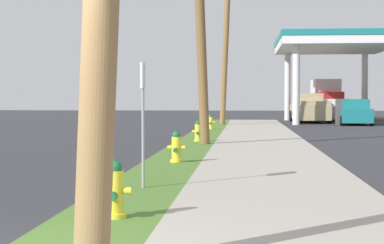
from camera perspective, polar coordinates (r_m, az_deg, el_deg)
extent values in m
cylinder|color=yellow|center=(8.37, -6.77, -8.15)|extent=(0.29, 0.29, 0.06)
cylinder|color=yellow|center=(8.33, -6.78, -6.32)|extent=(0.22, 0.22, 0.60)
sphere|color=#196038|center=(8.29, -6.79, -3.99)|extent=(0.19, 0.19, 0.19)
cylinder|color=#196038|center=(8.28, -6.79, -3.44)|extent=(0.06, 0.06, 0.05)
cylinder|color=yellow|center=(8.35, -7.86, -5.97)|extent=(0.10, 0.09, 0.09)
cylinder|color=yellow|center=(8.29, -5.69, -6.02)|extent=(0.10, 0.09, 0.09)
cylinder|color=#196038|center=(8.16, -7.01, -6.51)|extent=(0.11, 0.12, 0.11)
cylinder|color=yellow|center=(15.43, -1.39, -3.43)|extent=(0.29, 0.29, 0.06)
cylinder|color=yellow|center=(15.41, -1.39, -2.43)|extent=(0.22, 0.22, 0.60)
sphere|color=#196038|center=(15.39, -1.39, -1.17)|extent=(0.19, 0.19, 0.19)
cylinder|color=#196038|center=(15.38, -1.39, -0.87)|extent=(0.06, 0.06, 0.05)
cylinder|color=yellow|center=(15.42, -1.98, -2.25)|extent=(0.10, 0.09, 0.09)
cylinder|color=yellow|center=(15.39, -0.80, -2.25)|extent=(0.10, 0.09, 0.09)
cylinder|color=#196038|center=(15.24, -1.46, -2.49)|extent=(0.11, 0.12, 0.11)
cylinder|color=yellow|center=(22.80, 0.53, -1.64)|extent=(0.29, 0.29, 0.06)
cylinder|color=yellow|center=(22.78, 0.53, -0.96)|extent=(0.22, 0.22, 0.60)
sphere|color=#196038|center=(22.77, 0.53, -0.10)|extent=(0.19, 0.19, 0.19)
cylinder|color=#196038|center=(22.76, 0.53, 0.10)|extent=(0.06, 0.06, 0.05)
cylinder|color=yellow|center=(22.79, 0.13, -0.84)|extent=(0.10, 0.09, 0.09)
cylinder|color=yellow|center=(22.77, 0.93, -0.84)|extent=(0.10, 0.09, 0.09)
cylinder|color=#196038|center=(22.61, 0.49, -0.99)|extent=(0.11, 0.12, 0.11)
cylinder|color=yellow|center=(31.69, 1.64, -0.58)|extent=(0.29, 0.29, 0.06)
cylinder|color=yellow|center=(31.68, 1.64, -0.10)|extent=(0.22, 0.22, 0.60)
sphere|color=#196038|center=(31.67, 1.64, 0.52)|extent=(0.19, 0.19, 0.19)
cylinder|color=#196038|center=(31.67, 1.64, 0.66)|extent=(0.06, 0.06, 0.05)
cylinder|color=yellow|center=(31.69, 1.35, -0.01)|extent=(0.10, 0.09, 0.09)
cylinder|color=yellow|center=(31.67, 1.93, -0.01)|extent=(0.10, 0.09, 0.09)
cylinder|color=#196038|center=(31.51, 1.62, -0.11)|extent=(0.11, 0.12, 0.11)
cylinder|color=olive|center=(37.41, 2.96, 6.65)|extent=(0.82, 1.08, 8.96)
cylinder|color=gray|center=(11.01, -4.32, -0.34)|extent=(0.05, 0.05, 2.10)
cube|color=white|center=(11.01, -4.34, 4.09)|extent=(0.04, 0.36, 0.44)
cylinder|color=silver|center=(40.21, 9.13, 3.24)|extent=(0.44, 0.44, 4.90)
cylinder|color=silver|center=(48.40, 8.39, 3.05)|extent=(0.44, 0.44, 4.90)
cylinder|color=silver|center=(49.07, 14.92, 2.99)|extent=(0.44, 0.44, 4.90)
cube|color=white|center=(44.71, 12.34, 6.56)|extent=(7.39, 10.01, 0.50)
cube|color=#197A7F|center=(44.75, 12.34, 7.11)|extent=(7.49, 10.11, 0.36)
cube|color=#47474C|center=(40.52, 13.06, 0.87)|extent=(0.70, 1.10, 1.60)
cube|color=#47474C|center=(48.66, 11.66, 1.08)|extent=(0.70, 1.10, 1.60)
cube|color=white|center=(48.16, 12.64, 0.81)|extent=(2.10, 4.61, 0.85)
cube|color=white|center=(47.92, 12.67, 1.65)|extent=(1.73, 2.12, 0.56)
cylinder|color=black|center=(49.81, 11.50, 0.53)|extent=(0.26, 0.61, 0.60)
cylinder|color=black|center=(49.93, 13.48, 0.51)|extent=(0.26, 0.61, 0.60)
cylinder|color=black|center=(46.41, 11.74, 0.41)|extent=(0.26, 0.61, 0.60)
cylinder|color=black|center=(46.55, 13.85, 0.40)|extent=(0.26, 0.61, 0.60)
cube|color=#197075|center=(41.24, 14.03, 0.59)|extent=(2.07, 4.60, 0.85)
cube|color=#197075|center=(41.01, 14.07, 1.57)|extent=(1.71, 2.11, 0.56)
cylinder|color=black|center=(42.86, 12.64, 0.27)|extent=(0.25, 0.61, 0.60)
cylinder|color=black|center=(43.04, 14.93, 0.26)|extent=(0.25, 0.61, 0.60)
cylinder|color=black|center=(39.48, 13.04, 0.11)|extent=(0.25, 0.61, 0.60)
cylinder|color=black|center=(39.67, 15.52, 0.10)|extent=(0.25, 0.61, 0.60)
cube|color=tan|center=(44.49, 10.29, 0.88)|extent=(2.28, 5.50, 1.00)
cube|color=tan|center=(45.44, 10.12, 2.01)|extent=(1.95, 2.15, 0.76)
cube|color=tan|center=(43.30, 10.53, 1.66)|extent=(2.03, 3.01, 0.24)
cylinder|color=black|center=(46.49, 8.74, 0.53)|extent=(0.26, 0.77, 0.76)
cylinder|color=black|center=(46.77, 11.05, 0.53)|extent=(0.26, 0.77, 0.76)
cylinder|color=black|center=(42.23, 9.45, 0.37)|extent=(0.26, 0.77, 0.76)
cylinder|color=black|center=(42.53, 11.99, 0.37)|extent=(0.26, 0.77, 0.76)
cube|color=red|center=(51.92, 11.71, 1.04)|extent=(2.01, 6.40, 1.00)
cube|color=white|center=(52.68, 11.62, 2.63)|extent=(1.97, 3.97, 1.90)
cube|color=red|center=(49.88, 12.01, 2.09)|extent=(1.84, 2.05, 0.90)
cylinder|color=black|center=(49.43, 13.18, 0.59)|extent=(0.22, 0.76, 0.76)
cylinder|color=black|center=(49.18, 10.99, 0.60)|extent=(0.22, 0.76, 0.76)
cylinder|color=black|center=(54.68, 12.36, 0.74)|extent=(0.22, 0.76, 0.76)
cylinder|color=black|center=(54.45, 10.37, 0.75)|extent=(0.22, 0.76, 0.76)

